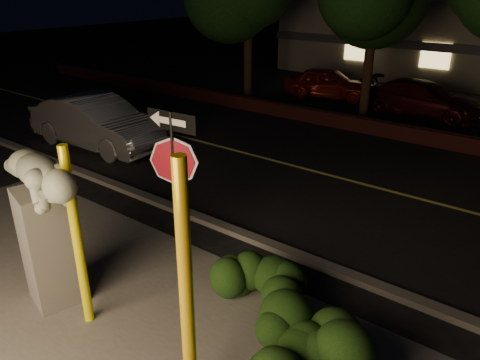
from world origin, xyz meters
name	(u,v)px	position (x,y,z in m)	size (l,w,h in m)	color
ground	(395,152)	(0.00, 10.00, 0.00)	(90.00, 90.00, 0.00)	black
patio	(107,360)	(0.00, -1.00, 0.01)	(14.00, 6.00, 0.02)	#4C4944
road	(353,182)	(0.00, 7.00, 0.01)	(80.00, 8.00, 0.01)	black
lane_marking	(353,181)	(0.00, 7.00, 0.02)	(80.00, 0.12, 0.01)	#C7B74F
curb	(265,243)	(0.00, 2.90, 0.06)	(80.00, 0.25, 0.12)	#4C4944
brick_wall	(410,134)	(0.00, 11.30, 0.25)	(40.00, 0.35, 0.50)	#411615
parking_lot	(456,107)	(0.00, 17.00, 0.01)	(40.00, 12.00, 0.01)	black
yellow_pole_left	(77,240)	(-0.92, -0.63, 1.46)	(0.15, 0.15, 2.92)	yellow
yellow_pole_right	(186,294)	(1.43, -0.78, 1.67)	(0.17, 0.17, 3.34)	yellow
signpost	(173,162)	(-0.80, 1.27, 2.13)	(1.01, 0.13, 2.99)	black
sculpture	(45,211)	(-1.74, -0.60, 1.65)	(2.50, 1.24, 2.68)	#4C4944
hedge_center	(261,279)	(0.95, 1.39, 0.46)	(1.76, 0.82, 0.91)	black
hedge_right	(318,328)	(2.33, 0.81, 0.57)	(1.75, 0.94, 1.15)	black
silver_sedan	(97,122)	(-7.72, 4.67, 0.80)	(1.70, 4.87, 1.60)	#AEAEB3
parked_car_red	(329,83)	(-5.10, 15.19, 0.67)	(1.58, 3.94, 1.34)	maroon
parked_car_darkred	(422,99)	(-0.77, 14.71, 0.67)	(1.88, 4.63, 1.34)	#380C10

